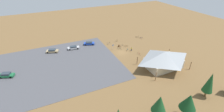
{
  "coord_description": "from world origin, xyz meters",
  "views": [
    {
      "loc": [
        26.21,
        48.05,
        29.6
      ],
      "look_at": [
        5.32,
        2.78,
        1.2
      ],
      "focal_mm": 25.48,
      "sensor_mm": 36.0,
      "label": 1
    }
  ],
  "objects": [
    {
      "name": "car_blue_back_corner",
      "position": [
        9.25,
        -12.11,
        0.75
      ],
      "size": [
        4.84,
        3.28,
        1.39
      ],
      "color": "#1E42B2",
      "rests_on": "parking_lot_asphalt"
    },
    {
      "name": "bike_pavilion",
      "position": [
        -7.94,
        14.63,
        3.27
      ],
      "size": [
        14.36,
        10.39,
        5.72
      ],
      "color": "beige",
      "rests_on": "ground"
    },
    {
      "name": "bicycle_black_yard_right",
      "position": [
        -13.72,
        -10.18,
        0.39
      ],
      "size": [
        1.73,
        0.64,
        0.87
      ],
      "color": "black",
      "rests_on": "ground"
    },
    {
      "name": "bicycle_orange_front_row",
      "position": [
        -4.09,
        -3.84,
        0.37
      ],
      "size": [
        1.63,
        0.68,
        0.78
      ],
      "color": "black",
      "rests_on": "ground"
    },
    {
      "name": "pine_center",
      "position": [
        1.42,
        32.88,
        4.77
      ],
      "size": [
        3.51,
        3.51,
        6.68
      ],
      "color": "brown",
      "rests_on": "ground"
    },
    {
      "name": "bicycle_yellow_mid_cluster",
      "position": [
        -2.93,
        -10.14,
        0.37
      ],
      "size": [
        1.65,
        0.68,
        0.79
      ],
      "color": "black",
      "rests_on": "ground"
    },
    {
      "name": "pine_midwest",
      "position": [
        -8.55,
        30.25,
        4.56
      ],
      "size": [
        2.53,
        2.53,
        7.35
      ],
      "color": "brown",
      "rests_on": "ground"
    },
    {
      "name": "car_green_mid_lot",
      "position": [
        39.02,
        -0.78,
        0.77
      ],
      "size": [
        4.69,
        3.19,
        1.46
      ],
      "color": "#1E6B3D",
      "rests_on": "parking_lot_asphalt"
    },
    {
      "name": "bicycle_red_trailside",
      "position": [
        -5.44,
        4.22,
        0.39
      ],
      "size": [
        0.51,
        1.72,
        0.86
      ],
      "color": "black",
      "rests_on": "ground"
    },
    {
      "name": "bicycle_silver_edge_south",
      "position": [
        -2.8,
        -5.07,
        0.36
      ],
      "size": [
        1.74,
        0.48,
        0.78
      ],
      "color": "black",
      "rests_on": "ground"
    },
    {
      "name": "bicycle_green_near_sign",
      "position": [
        -0.76,
        -3.03,
        0.36
      ],
      "size": [
        1.47,
        0.99,
        0.79
      ],
      "color": "black",
      "rests_on": "ground"
    },
    {
      "name": "lot_sign",
      "position": [
        1.82,
        -3.87,
        1.41
      ],
      "size": [
        0.56,
        0.08,
        2.2
      ],
      "color": "#99999E",
      "rests_on": "ground"
    },
    {
      "name": "visitor_at_bikes",
      "position": [
        -4.33,
        0.3,
        0.91
      ],
      "size": [
        0.36,
        0.36,
        1.74
      ],
      "color": "#2D3347",
      "rests_on": "ground"
    },
    {
      "name": "bicycle_white_lone_east",
      "position": [
        1.42,
        -9.18,
        0.39
      ],
      "size": [
        1.7,
        0.76,
        0.89
      ],
      "color": "black",
      "rests_on": "ground"
    },
    {
      "name": "car_tan_aisle_side",
      "position": [
        24.43,
        -11.5,
        0.71
      ],
      "size": [
        4.85,
        3.37,
        1.31
      ],
      "color": "tan",
      "rests_on": "parking_lot_asphalt"
    },
    {
      "name": "parking_lot_asphalt",
      "position": [
        24.99,
        -0.77,
        0.03
      ],
      "size": [
        43.11,
        34.15,
        0.05
      ],
      "primitive_type": "cube",
      "color": "#4C4C51",
      "rests_on": "ground"
    },
    {
      "name": "car_silver_far_end",
      "position": [
        16.29,
        -10.83,
        0.71
      ],
      "size": [
        4.8,
        2.31,
        1.32
      ],
      "color": "#BCBCC1",
      "rests_on": "parking_lot_asphalt"
    },
    {
      "name": "bicycle_purple_near_porch",
      "position": [
        -14.59,
        -8.23,
        0.4
      ],
      "size": [
        1.53,
        0.92,
        0.92
      ],
      "color": "black",
      "rests_on": "ground"
    },
    {
      "name": "bicycle_teal_by_bin",
      "position": [
        -3.05,
        -0.64,
        0.35
      ],
      "size": [
        1.4,
        1.0,
        0.8
      ],
      "color": "black",
      "rests_on": "ground"
    },
    {
      "name": "trash_bin",
      "position": [
        -1.46,
        -5.03,
        0.45
      ],
      "size": [
        0.6,
        0.6,
        0.9
      ],
      "primitive_type": "cylinder",
      "color": "brown",
      "rests_on": "ground"
    },
    {
      "name": "pine_far_east",
      "position": [
        7.41,
        30.73,
        4.8
      ],
      "size": [
        3.13,
        3.13,
        6.8
      ],
      "color": "brown",
      "rests_on": "ground"
    },
    {
      "name": "ground",
      "position": [
        0.0,
        0.0,
        0.0
      ],
      "size": [
        160.0,
        160.0,
        0.0
      ],
      "primitive_type": "plane",
      "color": "brown",
      "rests_on": "ground"
    }
  ]
}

